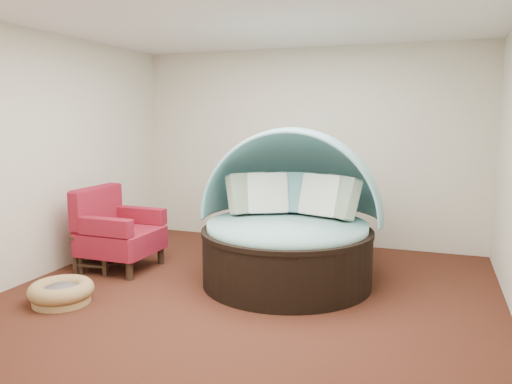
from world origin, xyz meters
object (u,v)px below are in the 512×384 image
(canopy_daybed, at_px, (289,211))
(pet_basket, at_px, (61,292))
(red_armchair, at_px, (116,231))
(side_table, at_px, (98,247))

(canopy_daybed, relative_size, pet_basket, 2.57)
(red_armchair, bearing_deg, pet_basket, -81.22)
(canopy_daybed, xyz_separation_m, red_armchair, (-2.10, -0.27, -0.34))
(canopy_daybed, relative_size, red_armchair, 2.14)
(pet_basket, height_order, side_table, side_table)
(red_armchair, height_order, side_table, red_armchair)
(canopy_daybed, height_order, pet_basket, canopy_daybed)
(red_armchair, xyz_separation_m, side_table, (-0.15, -0.17, -0.16))
(canopy_daybed, distance_m, pet_basket, 2.51)
(side_table, bearing_deg, pet_basket, -72.62)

